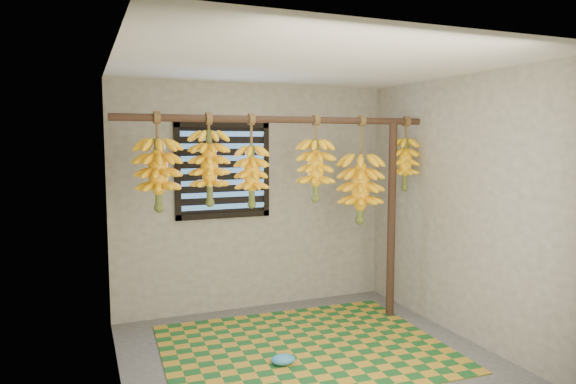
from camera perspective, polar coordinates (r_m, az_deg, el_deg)
name	(u,v)px	position (r m, az deg, el deg)	size (l,w,h in m)	color
floor	(313,361)	(4.46, 2.80, -18.28)	(3.00, 3.00, 0.01)	#494949
ceiling	(315,64)	(4.11, 2.97, 14.03)	(3.00, 3.00, 0.01)	silver
wall_back	(255,197)	(5.51, -3.74, -0.61)	(3.00, 0.01, 2.40)	slate
wall_left	(117,229)	(3.75, -18.51, -3.97)	(0.01, 3.00, 2.40)	slate
wall_right	(463,208)	(4.94, 18.92, -1.66)	(0.01, 3.00, 2.40)	slate
window	(223,170)	(5.36, -7.22, 2.39)	(1.00, 0.04, 1.00)	black
hanging_pole	(282,120)	(4.72, -0.69, 8.05)	(0.06, 0.06, 3.00)	#40291D
support_post	(391,220)	(5.34, 11.42, -3.09)	(0.08, 0.08, 2.00)	#40291D
woven_mat	(304,348)	(4.69, 1.79, -16.90)	(2.40, 1.92, 0.01)	#185421
plastic_bag	(283,359)	(4.35, -0.56, -18.11)	(0.20, 0.15, 0.08)	#3488C4
banana_bunch_a	(158,174)	(4.44, -14.23, 1.91)	(0.37, 0.37, 0.82)	brown
banana_bunch_b	(209,168)	(4.52, -8.73, 2.68)	(0.34, 0.34, 0.80)	brown
banana_bunch_c	(252,176)	(4.63, -4.06, 1.79)	(0.29, 0.29, 0.84)	brown
banana_bunch_d	(316,170)	(4.86, 3.08, 2.45)	(0.34, 0.34, 0.81)	brown
banana_bunch_e	(360,189)	(5.10, 8.05, 0.38)	(0.41, 0.41, 1.04)	brown
banana_bunch_f	(405,164)	(5.36, 12.88, 3.06)	(0.26, 0.26, 0.74)	brown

